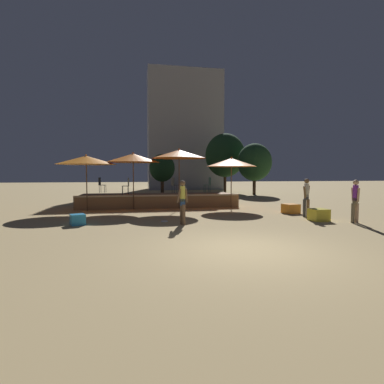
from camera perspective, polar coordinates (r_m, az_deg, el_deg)
ground_plane at (r=7.62m, az=10.12°, el=-10.72°), size 120.00×120.00×0.00m
wooden_deck at (r=17.48m, az=-6.46°, el=-1.53°), size 8.75×3.04×0.74m
patio_umbrella_0 at (r=15.70m, az=-2.48°, el=7.24°), size 2.80×2.80×3.18m
patio_umbrella_1 at (r=16.51m, az=7.51°, el=5.62°), size 2.72×2.72×2.78m
patio_umbrella_2 at (r=15.80m, az=-19.51°, el=5.74°), size 2.91×2.91×2.83m
patio_umbrella_3 at (r=15.86m, az=-11.15°, el=6.37°), size 2.74×2.74×2.97m
cube_seat_0 at (r=11.69m, az=-20.94°, el=-4.92°), size 0.63×0.63×0.39m
cube_seat_1 at (r=14.86m, az=18.29°, el=-3.01°), size 0.76×0.76×0.44m
cube_seat_2 at (r=12.91m, az=22.99°, el=-4.01°), size 0.66×0.66×0.47m
person_0 at (r=12.84m, az=28.67°, el=-1.35°), size 0.29×0.45×1.64m
person_1 at (r=13.76m, az=20.96°, el=-0.79°), size 0.48×0.33×1.66m
person_2 at (r=10.93m, az=-1.80°, el=-1.77°), size 0.47×0.28×1.62m
bistro_chair_0 at (r=18.06m, az=3.16°, el=1.68°), size 0.40×0.40×0.90m
bistro_chair_1 at (r=16.70m, az=-12.28°, el=1.45°), size 0.41×0.40×0.90m
bistro_chair_2 at (r=17.34m, az=-3.43°, el=1.60°), size 0.44×0.43×0.90m
bistro_chair_3 at (r=18.39m, az=-16.95°, el=1.57°), size 0.42×0.41×0.90m
frisbee_disc at (r=11.70m, az=-5.28°, el=-5.58°), size 0.27×0.27×0.03m
background_tree_0 at (r=30.16m, az=6.34°, el=6.95°), size 3.94×3.94×5.85m
background_tree_1 at (r=25.19m, az=-5.70°, el=4.54°), size 2.11×2.11×3.49m
background_tree_2 at (r=27.16m, az=11.82°, el=5.56°), size 3.01×3.01×4.52m
distant_building at (r=36.43m, az=-1.45°, el=11.48°), size 8.66×3.96×13.81m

